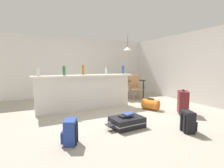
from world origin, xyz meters
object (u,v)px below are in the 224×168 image
bottle_green (64,71)px  book_stack (126,115)px  dining_chair_near_partition (135,86)px  suitcase_upright_maroon (183,102)px  pendant_lamp (128,49)px  dining_table (129,82)px  suitcase_flat_black (127,122)px  dining_chair_far_side (123,84)px  bottle_amber (83,70)px  backpack_black (188,122)px  bottle_white (38,72)px  bottle_blue (123,70)px  duffel_bag_orange (151,105)px  backpack_blue (70,132)px  bottle_clear (106,71)px

bottle_green → book_stack: 2.18m
dining_chair_near_partition → suitcase_upright_maroon: dining_chair_near_partition is taller
pendant_lamp → book_stack: bearing=-122.0°
dining_table → suitcase_flat_black: (-1.83, -2.84, -0.54)m
dining_chair_far_side → suitcase_flat_black: dining_chair_far_side is taller
bottle_amber → backpack_black: (1.32, -2.64, -0.99)m
suitcase_upright_maroon → dining_chair_far_side: bearing=90.2°
suitcase_flat_black → bottle_amber: bearing=101.5°
bottle_white → suitcase_flat_black: size_ratio=0.26×
bottle_blue → duffel_bag_orange: 1.44m
suitcase_flat_black → backpack_black: 1.22m
dining_chair_far_side → duffel_bag_orange: (-0.47, -2.43, -0.36)m
bottle_blue → pendant_lamp: bearing=51.7°
suitcase_upright_maroon → book_stack: 1.90m
bottle_amber → suitcase_flat_black: bottle_amber is taller
bottle_amber → dining_chair_far_side: (2.25, 1.48, -0.67)m
bottle_green → backpack_black: (1.89, -2.52, -0.97)m
duffel_bag_orange → suitcase_upright_maroon: (0.48, -0.75, 0.18)m
pendant_lamp → backpack_blue: bearing=-134.4°
bottle_blue → pendant_lamp: 1.52m
dining_table → backpack_blue: dining_table is taller
pendant_lamp → dining_chair_far_side: bearing=77.9°
backpack_blue → book_stack: bearing=11.7°
bottle_clear → pendant_lamp: 1.99m
bottle_amber → pendant_lamp: (2.14, 0.98, 0.79)m
bottle_clear → suitcase_upright_maroon: size_ratio=0.31×
bottle_blue → bottle_amber: bearing=178.7°
pendant_lamp → suitcase_upright_maroon: 3.14m
suitcase_upright_maroon → book_stack: size_ratio=2.09×
dining_chair_far_side → pendant_lamp: (-0.11, -0.50, 1.46)m
bottle_green → dining_table: 3.04m
dining_chair_far_side → pendant_lamp: pendant_lamp is taller
bottle_clear → bottle_green: bearing=-179.7°
bottle_blue → backpack_blue: bearing=-136.9°
bottle_amber → suitcase_upright_maroon: bearing=-36.8°
dining_chair_far_side → duffel_bag_orange: size_ratio=1.66×
dining_chair_near_partition → suitcase_upright_maroon: size_ratio=1.39×
bottle_white → dining_chair_near_partition: (3.42, 0.60, -0.63)m
dining_table → duffel_bag_orange: 2.04m
pendant_lamp → backpack_blue: size_ratio=1.51×
bottle_green → dining_chair_near_partition: (2.77, 0.60, -0.65)m
bottle_blue → suitcase_flat_black: size_ratio=0.32×
bottle_blue → dining_chair_near_partition: bottle_blue is taller
bottle_amber → backpack_blue: bearing=-112.7°
backpack_blue → suitcase_upright_maroon: 3.18m
dining_table → suitcase_flat_black: 3.43m
bottle_amber → bottle_blue: (1.34, -0.03, -0.01)m
suitcase_flat_black → backpack_blue: backpack_blue is taller
suitcase_upright_maroon → backpack_black: bearing=-134.9°
book_stack → pendant_lamp: bearing=58.0°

